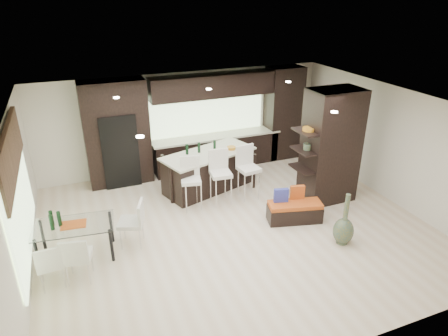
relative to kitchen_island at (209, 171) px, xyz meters
name	(u,v)px	position (x,y,z in m)	size (l,w,h in m)	color
ground	(234,227)	(-0.12, -1.95, -0.49)	(8.00, 8.00, 0.00)	beige
back_wall	(185,121)	(-0.12, 1.55, 0.86)	(8.00, 0.02, 2.70)	silver
left_wall	(17,207)	(-4.12, -1.95, 0.86)	(0.02, 7.00, 2.70)	silver
right_wall	(391,144)	(3.88, -1.95, 0.86)	(0.02, 7.00, 2.70)	silver
ceiling	(236,105)	(-0.12, -1.95, 2.21)	(8.00, 7.00, 0.02)	white
window_left	(20,201)	(-4.08, -1.75, 0.86)	(0.04, 3.20, 1.90)	#B2D199
window_back	(206,112)	(0.48, 1.51, 1.06)	(3.40, 0.04, 1.20)	#B2D199
stone_accent	(10,153)	(-4.05, -1.75, 1.76)	(0.08, 3.00, 0.80)	brown
ceiling_spots	(231,103)	(-0.12, -1.70, 2.19)	(4.00, 3.00, 0.02)	white
back_cabinetry	(206,123)	(0.38, 1.22, 0.86)	(6.80, 0.68, 2.70)	black
refrigerator	(119,149)	(-2.02, 1.17, 0.46)	(0.90, 0.68, 1.90)	black
partition_column	(331,146)	(2.48, -1.55, 0.86)	(1.20, 0.80, 2.70)	black
kitchen_island	(209,171)	(0.00, 0.00, 0.00)	(2.35, 1.01, 0.98)	black
stool_left	(191,189)	(-0.72, -0.83, 0.01)	(0.44, 0.44, 1.00)	silver
stool_mid	(221,183)	(0.00, -0.84, 0.04)	(0.47, 0.47, 1.06)	silver
stool_right	(249,178)	(0.72, -0.84, 0.04)	(0.47, 0.47, 1.06)	silver
bench	(295,212)	(1.21, -2.20, -0.26)	(1.17, 0.45, 0.45)	black
floor_vase	(345,219)	(1.67, -3.29, 0.07)	(0.41, 0.41, 1.11)	#45533B
dining_table	(77,241)	(-3.30, -1.76, -0.14)	(1.44, 0.81, 0.69)	white
chair_near	(78,259)	(-3.30, -2.48, -0.06)	(0.46, 0.46, 0.85)	silver
chair_far	(51,266)	(-3.75, -2.46, -0.09)	(0.43, 0.43, 0.80)	silver
chair_end	(131,225)	(-2.26, -1.76, -0.05)	(0.48, 0.48, 0.88)	silver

